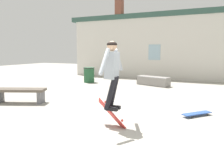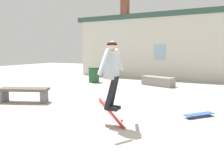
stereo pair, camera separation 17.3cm
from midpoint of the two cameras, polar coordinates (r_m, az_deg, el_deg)
The scene contains 8 objects.
ground_plane at distance 4.87m, azimuth 2.46°, elevation -12.18°, with size 40.00×40.00×0.00m, color #A39E93.
building_backdrop at distance 13.08m, azimuth 18.59°, elevation 8.79°, with size 14.11×0.52×4.80m.
park_bench at distance 7.58m, azimuth -21.47°, elevation -2.94°, with size 1.66×1.05×0.46m.
skate_ledge at distance 10.71m, azimuth 12.36°, elevation -0.30°, with size 1.68×1.00×0.43m.
trash_bin at distance 11.63m, azimuth -4.32°, elevation 1.44°, with size 0.59×0.59×0.79m.
skater at distance 4.69m, azimuth 1.07°, elevation 2.87°, with size 0.32×1.27×1.49m.
skateboard_flipping at distance 4.87m, azimuth 1.00°, elevation -8.90°, with size 0.76×0.28×0.70m.
skateboard_resting at distance 5.99m, azimuth 22.57°, elevation -8.28°, with size 0.71×0.76×0.08m.
Camera 2 is at (1.96, -4.15, 1.64)m, focal length 35.00 mm.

